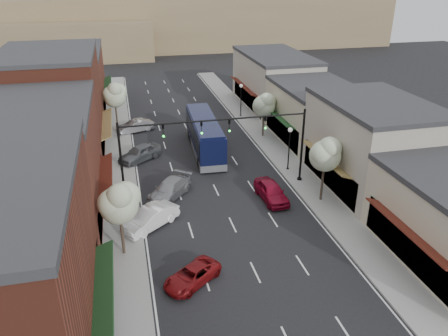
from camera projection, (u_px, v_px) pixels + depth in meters
ground at (239, 239)px, 32.16m from camera, size 160.00×160.00×0.00m
sidewalk_left at (118, 154)px, 46.72m from camera, size 2.80×73.00×0.15m
sidewalk_right at (268, 141)px, 50.25m from camera, size 2.80×73.00×0.15m
curb_left at (132, 152)px, 47.01m from camera, size 0.25×73.00×0.17m
curb_right at (256, 142)px, 49.96m from camera, size 0.25×73.00×0.17m
bldg_left_midnear at (35, 167)px, 32.53m from camera, size 10.14×14.10×9.40m
bldg_left_midfar at (54, 105)px, 44.59m from camera, size 10.14×14.10×10.90m
bldg_left_far at (69, 81)px, 59.26m from camera, size 10.14×18.10×8.40m
bldg_right_midnear at (371, 145)px, 38.72m from camera, size 9.14×12.10×7.90m
bldg_right_midfar at (314, 113)px, 49.63m from camera, size 9.14×12.10×6.40m
bldg_right_far at (274, 81)px, 61.80m from camera, size 9.14×16.10×7.40m
hill_far at (145, 21)px, 109.21m from camera, size 120.00×30.00×12.00m
hill_near at (33, 40)px, 94.18m from camera, size 50.00×20.00×8.00m
signal_mast_right at (278, 137)px, 38.48m from camera, size 8.22×0.46×7.00m
signal_mast_left at (149, 148)px, 36.12m from camera, size 8.22×0.46×7.00m
tree_right_near at (326, 153)px, 35.54m from camera, size 2.85×2.65×5.95m
tree_right_far at (264, 104)px, 49.88m from camera, size 2.85×2.65×5.43m
tree_left_near at (119, 202)px, 28.61m from camera, size 2.85×2.65×5.69m
tree_left_far at (115, 94)px, 51.44m from camera, size 2.85×2.65×6.13m
lamp_post_near at (289, 142)px, 41.83m from camera, size 0.44×0.44×4.44m
lamp_post_far at (241, 95)px, 57.30m from camera, size 0.44×0.44×4.44m
coach_bus at (204, 134)px, 46.82m from camera, size 3.17×12.18×3.69m
red_hatchback at (271, 191)px, 37.30m from camera, size 2.17×4.76×1.59m
parked_car_a at (192, 276)px, 27.46m from camera, size 4.33×3.91×1.12m
parked_car_b at (150, 218)px, 33.34m from camera, size 4.81×4.29×1.58m
parked_car_c at (169, 189)px, 37.75m from camera, size 4.87×5.38×1.51m
parked_car_d at (140, 153)px, 44.93m from camera, size 5.02×4.55×1.65m
parked_car_e at (135, 126)px, 52.89m from camera, size 4.70×2.97×1.46m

